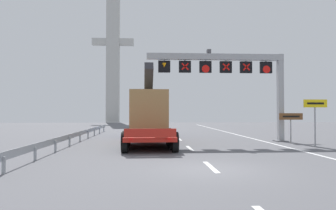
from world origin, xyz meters
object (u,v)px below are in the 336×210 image
at_px(exit_sign_yellow, 315,111).
at_px(bridge_pylon_distant, 113,56).
at_px(overhead_lane_gantry, 232,71).
at_px(tourist_info_sign_brown, 291,120).
at_px(heavy_haul_truck_red, 148,114).

height_order(exit_sign_yellow, bridge_pylon_distant, bridge_pylon_distant).
height_order(overhead_lane_gantry, exit_sign_yellow, overhead_lane_gantry).
relative_size(exit_sign_yellow, tourist_info_sign_brown, 1.41).
height_order(heavy_haul_truck_red, exit_sign_yellow, heavy_haul_truck_red).
bearing_deg(bridge_pylon_distant, tourist_info_sign_brown, -68.82).
bearing_deg(exit_sign_yellow, heavy_haul_truck_red, 154.69).
bearing_deg(tourist_info_sign_brown, bridge_pylon_distant, 111.18).
bearing_deg(exit_sign_yellow, bridge_pylon_distant, 110.27).
xyz_separation_m(overhead_lane_gantry, exit_sign_yellow, (4.33, -3.58, -2.98)).
bearing_deg(overhead_lane_gantry, bridge_pylon_distant, 106.93).
height_order(heavy_haul_truck_red, tourist_info_sign_brown, heavy_haul_truck_red).
relative_size(overhead_lane_gantry, bridge_pylon_distant, 0.37).
bearing_deg(overhead_lane_gantry, heavy_haul_truck_red, 167.25).
distance_m(overhead_lane_gantry, tourist_info_sign_brown, 5.49).
bearing_deg(bridge_pylon_distant, exit_sign_yellow, -69.73).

